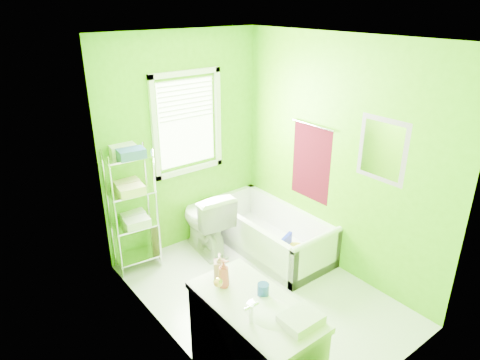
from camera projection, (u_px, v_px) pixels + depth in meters
ground at (261, 294)px, 4.55m from camera, size 2.90×2.90×0.00m
room_envelope at (264, 158)px, 3.94m from camera, size 2.14×2.94×2.62m
window at (187, 118)px, 4.97m from camera, size 0.92×0.05×1.22m
door at (242, 308)px, 2.84m from camera, size 0.09×0.80×2.00m
right_wall_decor at (337, 158)px, 4.60m from camera, size 0.04×1.48×1.17m
bathtub at (270, 237)px, 5.30m from camera, size 0.76×1.63×0.53m
toilet at (205, 220)px, 5.20m from camera, size 0.55×0.85×0.82m
vanity at (255, 343)px, 3.32m from camera, size 0.55×1.08×1.05m
wire_shelf_unit at (133, 197)px, 4.70m from camera, size 0.52×0.42×1.47m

